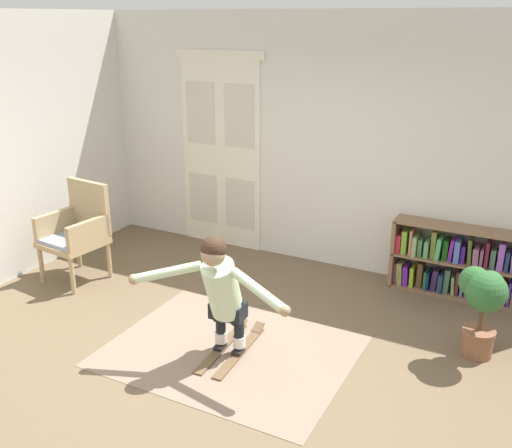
# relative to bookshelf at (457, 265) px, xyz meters

# --- Properties ---
(ground_plane) EXTENTS (7.20, 7.20, 0.00)m
(ground_plane) POSITION_rel_bookshelf_xyz_m (-1.57, -2.39, -0.35)
(ground_plane) COLOR brown
(back_wall) EXTENTS (6.00, 0.10, 2.90)m
(back_wall) POSITION_rel_bookshelf_xyz_m (-1.57, 0.21, 1.10)
(back_wall) COLOR silver
(back_wall) RESTS_ON ground
(double_door) EXTENTS (1.22, 0.05, 2.45)m
(double_door) POSITION_rel_bookshelf_xyz_m (-2.97, 0.15, 0.88)
(double_door) COLOR silver
(double_door) RESTS_ON ground
(rug) EXTENTS (2.12, 1.64, 0.01)m
(rug) POSITION_rel_bookshelf_xyz_m (-1.56, -2.10, -0.34)
(rug) COLOR #836C5B
(rug) RESTS_ON ground
(bookshelf) EXTENTS (1.39, 0.30, 0.77)m
(bookshelf) POSITION_rel_bookshelf_xyz_m (0.00, 0.00, 0.00)
(bookshelf) COLOR #806146
(bookshelf) RESTS_ON ground
(wicker_chair) EXTENTS (0.66, 0.66, 1.10)m
(wicker_chair) POSITION_rel_bookshelf_xyz_m (-3.85, -1.53, 0.24)
(wicker_chair) COLOR tan
(wicker_chair) RESTS_ON ground
(potted_plant) EXTENTS (0.41, 0.46, 0.85)m
(potted_plant) POSITION_rel_bookshelf_xyz_m (0.38, -1.20, 0.22)
(potted_plant) COLOR brown
(potted_plant) RESTS_ON ground
(skis_pair) EXTENTS (0.33, 0.93, 0.07)m
(skis_pair) POSITION_rel_bookshelf_xyz_m (-1.57, -2.06, -0.32)
(skis_pair) COLOR brown
(skis_pair) RESTS_ON rug
(person_skier) EXTENTS (1.44, 0.62, 1.11)m
(person_skier) POSITION_rel_bookshelf_xyz_m (-1.55, -2.24, 0.35)
(person_skier) COLOR white
(person_skier) RESTS_ON skis_pair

